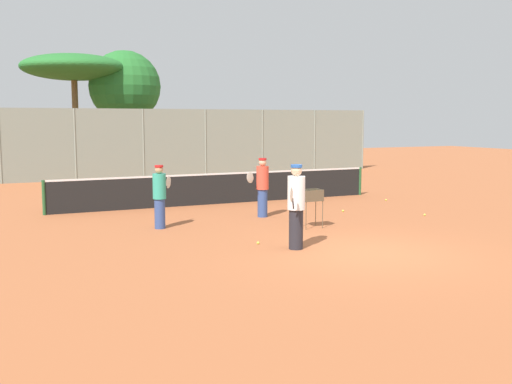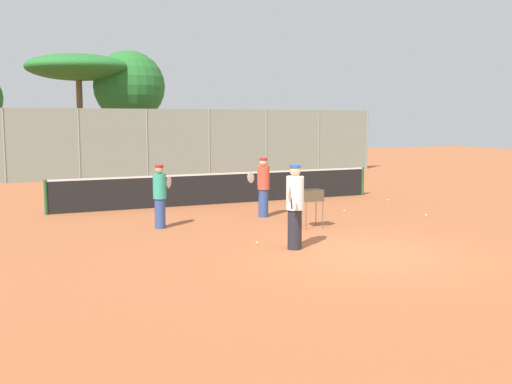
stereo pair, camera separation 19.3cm
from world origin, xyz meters
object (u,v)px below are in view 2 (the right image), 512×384
(tennis_net, at_px, (222,188))
(player_red_cap, at_px, (160,196))
(player_yellow_shirt, at_px, (263,187))
(ball_cart, at_px, (311,198))
(player_white_outfit, at_px, (295,206))

(tennis_net, height_order, player_red_cap, player_red_cap)
(player_red_cap, distance_m, player_yellow_shirt, 3.35)
(ball_cart, bearing_deg, player_white_outfit, -127.60)
(player_red_cap, xyz_separation_m, ball_cart, (3.70, -1.64, -0.08))
(tennis_net, relative_size, player_red_cap, 6.87)
(tennis_net, height_order, player_yellow_shirt, player_yellow_shirt)
(player_red_cap, bearing_deg, player_white_outfit, -107.96)
(tennis_net, relative_size, player_white_outfit, 6.14)
(tennis_net, bearing_deg, player_yellow_shirt, -88.58)
(player_white_outfit, bearing_deg, ball_cart, -178.17)
(player_red_cap, height_order, ball_cart, player_red_cap)
(player_white_outfit, height_order, player_yellow_shirt, player_white_outfit)
(player_yellow_shirt, bearing_deg, tennis_net, -111.16)
(tennis_net, xyz_separation_m, ball_cart, (0.47, -5.33, 0.24))
(player_red_cap, bearing_deg, player_yellow_shirt, -36.87)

